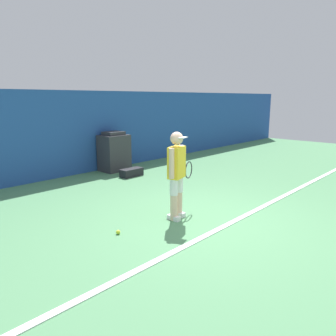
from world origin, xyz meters
The scene contains 7 objects.
ground_plane centered at (0.00, 0.00, 0.00)m, with size 24.00×24.00×0.00m, color #518C5B.
back_wall centered at (0.00, 4.79, 1.14)m, with size 24.00×0.10×2.28m.
court_baseline centered at (0.00, -0.35, 0.01)m, with size 21.60×0.10×0.01m.
tennis_player centered at (-0.22, 0.49, 0.84)m, with size 0.91×0.39×1.52m.
tennis_ball centered at (-1.38, 0.69, 0.03)m, with size 0.07×0.07×0.07m.
covered_chair centered at (1.45, 4.37, 0.54)m, with size 0.78×0.62×1.14m.
equipment_bag centered at (1.31, 3.47, 0.10)m, with size 0.63×0.28×0.21m.
Camera 1 is at (-4.35, -3.12, 2.08)m, focal length 35.00 mm.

